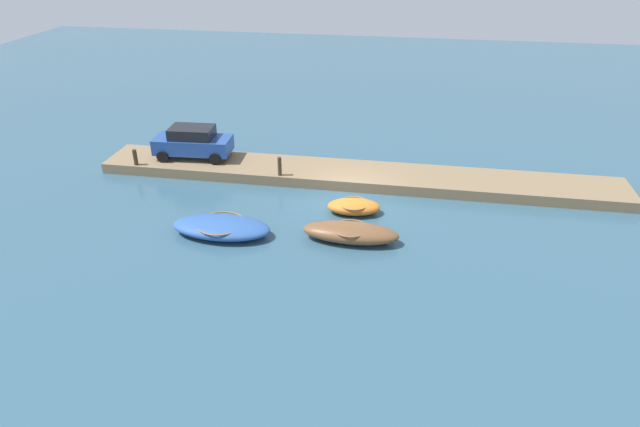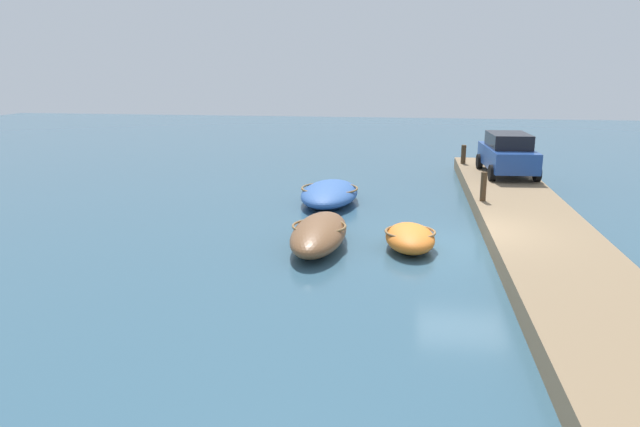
{
  "view_description": "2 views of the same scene",
  "coord_description": "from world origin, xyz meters",
  "px_view_note": "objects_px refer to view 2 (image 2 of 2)",
  "views": [
    {
      "loc": [
        -2.74,
        24.44,
        12.24
      ],
      "look_at": [
        0.85,
        3.89,
        1.08
      ],
      "focal_mm": 31.26,
      "sensor_mm": 36.0,
      "label": 1
    },
    {
      "loc": [
        -16.7,
        1.73,
        5.06
      ],
      "look_at": [
        0.07,
        4.17,
        0.83
      ],
      "focal_mm": 33.91,
      "sensor_mm": 36.0,
      "label": 2
    }
  ],
  "objects_px": {
    "dinghy_orange": "(410,238)",
    "parked_car": "(508,153)",
    "motorboat_blue": "(330,193)",
    "mooring_post_mid_west": "(463,154)",
    "mooring_post_west": "(483,186)",
    "rowboat_brown": "(319,233)"
  },
  "relations": [
    {
      "from": "mooring_post_mid_west",
      "to": "parked_car",
      "type": "height_order",
      "value": "parked_car"
    },
    {
      "from": "motorboat_blue",
      "to": "parked_car",
      "type": "xyz_separation_m",
      "value": [
        3.88,
        -6.93,
        1.07
      ]
    },
    {
      "from": "rowboat_brown",
      "to": "parked_car",
      "type": "xyz_separation_m",
      "value": [
        9.46,
        -6.5,
        1.03
      ]
    },
    {
      "from": "mooring_post_mid_west",
      "to": "parked_car",
      "type": "xyz_separation_m",
      "value": [
        -2.67,
        -1.54,
        0.46
      ]
    },
    {
      "from": "parked_car",
      "to": "rowboat_brown",
      "type": "bearing_deg",
      "value": 142.05
    },
    {
      "from": "dinghy_orange",
      "to": "mooring_post_west",
      "type": "bearing_deg",
      "value": -35.97
    },
    {
      "from": "dinghy_orange",
      "to": "motorboat_blue",
      "type": "bearing_deg",
      "value": 23.24
    },
    {
      "from": "dinghy_orange",
      "to": "parked_car",
      "type": "distance_m",
      "value": 10.17
    },
    {
      "from": "dinghy_orange",
      "to": "mooring_post_mid_west",
      "type": "distance_m",
      "value": 12.23
    },
    {
      "from": "mooring_post_west",
      "to": "mooring_post_mid_west",
      "type": "xyz_separation_m",
      "value": [
        7.86,
        0.0,
        -0.06
      ]
    },
    {
      "from": "dinghy_orange",
      "to": "motorboat_blue",
      "type": "distance_m",
      "value": 6.18
    },
    {
      "from": "parked_car",
      "to": "dinghy_orange",
      "type": "bearing_deg",
      "value": 153.48
    },
    {
      "from": "motorboat_blue",
      "to": "mooring_post_mid_west",
      "type": "bearing_deg",
      "value": -39.16
    },
    {
      "from": "motorboat_blue",
      "to": "rowboat_brown",
      "type": "xyz_separation_m",
      "value": [
        -5.58,
        -0.43,
        0.04
      ]
    },
    {
      "from": "motorboat_blue",
      "to": "mooring_post_west",
      "type": "distance_m",
      "value": 5.58
    },
    {
      "from": "dinghy_orange",
      "to": "parked_car",
      "type": "height_order",
      "value": "parked_car"
    },
    {
      "from": "rowboat_brown",
      "to": "parked_car",
      "type": "relative_size",
      "value": 0.98
    },
    {
      "from": "dinghy_orange",
      "to": "mooring_post_mid_west",
      "type": "xyz_separation_m",
      "value": [
        11.97,
        -2.42,
        0.64
      ]
    },
    {
      "from": "parked_car",
      "to": "mooring_post_west",
      "type": "bearing_deg",
      "value": 160.03
    },
    {
      "from": "dinghy_orange",
      "to": "parked_car",
      "type": "xyz_separation_m",
      "value": [
        9.3,
        -3.96,
        1.1
      ]
    },
    {
      "from": "dinghy_orange",
      "to": "mooring_post_mid_west",
      "type": "relative_size",
      "value": 3.0
    },
    {
      "from": "dinghy_orange",
      "to": "rowboat_brown",
      "type": "bearing_deg",
      "value": 88.17
    }
  ]
}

